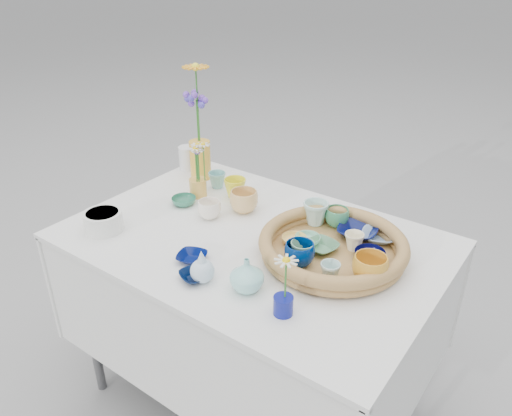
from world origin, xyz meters
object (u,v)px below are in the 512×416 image
Objects in this scene: wicker_tray at (333,247)px; bud_vase_seafoam at (247,275)px; display_table at (253,395)px; tall_vase_yellow at (200,160)px.

bud_vase_seafoam reaches higher than wicker_tray.
bud_vase_seafoam reaches higher than display_table.
tall_vase_yellow is (-0.63, 0.51, 0.03)m from bud_vase_seafoam.
bud_vase_seafoam is at bearing -112.14° from wicker_tray.
display_table is 1.01m from tall_vase_yellow.
display_table is 12.10× the size of bud_vase_seafoam.
wicker_tray is 0.32m from bud_vase_seafoam.
wicker_tray is at bearing 67.86° from bud_vase_seafoam.
tall_vase_yellow is (-0.47, 0.27, 0.85)m from display_table.
tall_vase_yellow is (-0.75, 0.22, 0.04)m from wicker_tray.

